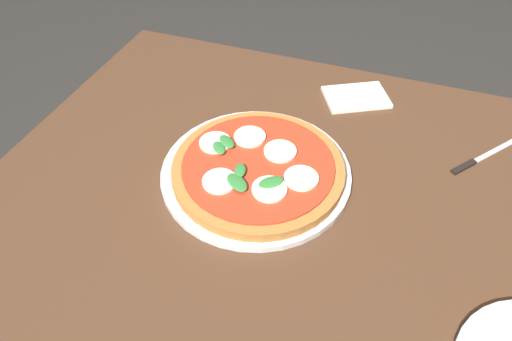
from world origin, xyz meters
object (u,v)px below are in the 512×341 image
at_px(pizza, 258,168).
at_px(knife, 478,160).
at_px(serving_tray, 256,172).
at_px(dining_table, 308,242).
at_px(napkin, 356,97).

xyz_separation_m(pizza, knife, (-0.36, -0.18, -0.02)).
bearing_deg(serving_tray, pizza, 133.15).
bearing_deg(dining_table, knife, -142.48).
xyz_separation_m(dining_table, pizza, (0.11, -0.02, 0.14)).
distance_m(serving_tray, pizza, 0.02).
distance_m(dining_table, knife, 0.34).
distance_m(dining_table, napkin, 0.33).
height_order(serving_tray, knife, serving_tray).
bearing_deg(dining_table, napkin, -92.18).
height_order(dining_table, serving_tray, serving_tray).
xyz_separation_m(serving_tray, pizza, (-0.01, 0.01, 0.02)).
bearing_deg(pizza, serving_tray, -46.85).
height_order(dining_table, pizza, pizza).
bearing_deg(pizza, dining_table, 168.51).
bearing_deg(serving_tray, knife, -155.30).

